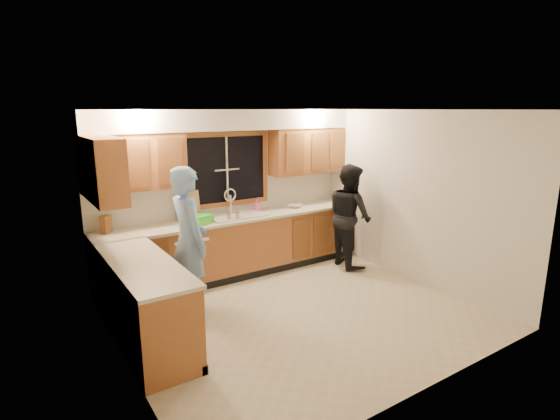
# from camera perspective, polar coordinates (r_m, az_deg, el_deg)

# --- Properties ---
(floor) EXTENTS (4.20, 4.20, 0.00)m
(floor) POSITION_cam_1_polar(r_m,az_deg,el_deg) (5.67, 2.30, -13.22)
(floor) COLOR beige
(floor) RESTS_ON ground
(ceiling) EXTENTS (4.20, 4.20, 0.00)m
(ceiling) POSITION_cam_1_polar(r_m,az_deg,el_deg) (5.08, 2.56, 12.96)
(ceiling) COLOR white
(wall_back) EXTENTS (4.20, 0.00, 4.20)m
(wall_back) POSITION_cam_1_polar(r_m,az_deg,el_deg) (6.83, -6.93, 2.36)
(wall_back) COLOR silver
(wall_back) RESTS_ON ground
(wall_left) EXTENTS (0.00, 3.80, 3.80)m
(wall_left) POSITION_cam_1_polar(r_m,az_deg,el_deg) (4.39, -20.49, -4.44)
(wall_left) COLOR silver
(wall_left) RESTS_ON ground
(wall_right) EXTENTS (0.00, 3.80, 3.80)m
(wall_right) POSITION_cam_1_polar(r_m,az_deg,el_deg) (6.65, 17.28, 1.58)
(wall_right) COLOR silver
(wall_right) RESTS_ON ground
(base_cabinets_back) EXTENTS (4.20, 0.60, 0.88)m
(base_cabinets_back) POSITION_cam_1_polar(r_m,az_deg,el_deg) (6.77, -5.60, -4.78)
(base_cabinets_back) COLOR #AC6231
(base_cabinets_back) RESTS_ON ground
(base_cabinets_left) EXTENTS (0.60, 1.90, 0.88)m
(base_cabinets_left) POSITION_cam_1_polar(r_m,az_deg,el_deg) (5.06, -17.31, -11.69)
(base_cabinets_left) COLOR #AC6231
(base_cabinets_left) RESTS_ON ground
(countertop_back) EXTENTS (4.20, 0.63, 0.04)m
(countertop_back) POSITION_cam_1_polar(r_m,az_deg,el_deg) (6.63, -5.63, -1.03)
(countertop_back) COLOR beige
(countertop_back) RESTS_ON base_cabinets_back
(countertop_left) EXTENTS (0.63, 1.90, 0.04)m
(countertop_left) POSITION_cam_1_polar(r_m,az_deg,el_deg) (4.90, -17.51, -6.75)
(countertop_left) COLOR beige
(countertop_left) RESTS_ON base_cabinets_left
(upper_cabinets_left) EXTENTS (1.35, 0.33, 0.75)m
(upper_cabinets_left) POSITION_cam_1_polar(r_m,az_deg,el_deg) (6.09, -18.50, 5.96)
(upper_cabinets_left) COLOR #AC6231
(upper_cabinets_left) RESTS_ON wall_back
(upper_cabinets_right) EXTENTS (1.35, 0.33, 0.75)m
(upper_cabinets_right) POSITION_cam_1_polar(r_m,az_deg,el_deg) (7.35, 3.60, 7.72)
(upper_cabinets_right) COLOR #AC6231
(upper_cabinets_right) RESTS_ON wall_back
(upper_cabinets_return) EXTENTS (0.33, 0.90, 0.75)m
(upper_cabinets_return) POSITION_cam_1_polar(r_m,az_deg,el_deg) (5.38, -22.02, 4.82)
(upper_cabinets_return) COLOR #AC6231
(upper_cabinets_return) RESTS_ON wall_left
(soffit) EXTENTS (4.20, 0.35, 0.30)m
(soffit) POSITION_cam_1_polar(r_m,az_deg,el_deg) (6.56, -6.50, 11.61)
(soffit) COLOR white
(soffit) RESTS_ON wall_back
(window_frame) EXTENTS (1.44, 0.03, 1.14)m
(window_frame) POSITION_cam_1_polar(r_m,az_deg,el_deg) (6.76, -6.97, 5.26)
(window_frame) COLOR black
(window_frame) RESTS_ON wall_back
(sink) EXTENTS (0.86, 0.52, 0.57)m
(sink) POSITION_cam_1_polar(r_m,az_deg,el_deg) (6.66, -5.70, -1.29)
(sink) COLOR silver
(sink) RESTS_ON countertop_back
(dishwasher) EXTENTS (0.60, 0.56, 0.82)m
(dishwasher) POSITION_cam_1_polar(r_m,az_deg,el_deg) (6.44, -12.29, -6.25)
(dishwasher) COLOR silver
(dishwasher) RESTS_ON floor
(stove) EXTENTS (0.58, 0.75, 0.90)m
(stove) POSITION_cam_1_polar(r_m,az_deg,el_deg) (4.56, -15.23, -14.26)
(stove) COLOR silver
(stove) RESTS_ON floor
(man) EXTENTS (0.45, 0.68, 1.86)m
(man) POSITION_cam_1_polar(r_m,az_deg,el_deg) (5.44, -11.82, -4.10)
(man) COLOR #7AA5E7
(man) RESTS_ON floor
(woman) EXTENTS (0.76, 0.91, 1.67)m
(woman) POSITION_cam_1_polar(r_m,az_deg,el_deg) (7.11, 9.06, -0.71)
(woman) COLOR black
(woman) RESTS_ON floor
(knife_block) EXTENTS (0.16, 0.16, 0.23)m
(knife_block) POSITION_cam_1_polar(r_m,az_deg,el_deg) (6.16, -21.83, -1.73)
(knife_block) COLOR brown
(knife_block) RESTS_ON countertop_back
(cutting_board) EXTENTS (0.33, 0.13, 0.42)m
(cutting_board) POSITION_cam_1_polar(r_m,az_deg,el_deg) (6.50, -11.79, 0.59)
(cutting_board) COLOR tan
(cutting_board) RESTS_ON countertop_back
(dish_crate) EXTENTS (0.35, 0.34, 0.13)m
(dish_crate) POSITION_cam_1_polar(r_m,az_deg,el_deg) (6.29, -10.33, -1.17)
(dish_crate) COLOR green
(dish_crate) RESTS_ON countertop_back
(soap_bottle) EXTENTS (0.10, 0.10, 0.21)m
(soap_bottle) POSITION_cam_1_polar(r_m,az_deg,el_deg) (6.94, -3.08, 0.70)
(soap_bottle) COLOR #F15B8F
(soap_bottle) RESTS_ON countertop_back
(bowl) EXTENTS (0.28, 0.28, 0.05)m
(bowl) POSITION_cam_1_polar(r_m,az_deg,el_deg) (7.20, 1.91, 0.54)
(bowl) COLOR silver
(bowl) RESTS_ON countertop_back
(can_left) EXTENTS (0.08, 0.08, 0.11)m
(can_left) POSITION_cam_1_polar(r_m,az_deg,el_deg) (6.37, -6.73, -0.95)
(can_left) COLOR beige
(can_left) RESTS_ON countertop_back
(can_right) EXTENTS (0.09, 0.09, 0.12)m
(can_right) POSITION_cam_1_polar(r_m,az_deg,el_deg) (6.39, -5.59, -0.83)
(can_right) COLOR beige
(can_right) RESTS_ON countertop_back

